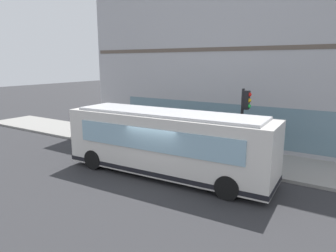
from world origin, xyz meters
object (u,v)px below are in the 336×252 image
Objects in this scene: fire_hydrant at (169,145)px; pedestrian_by_light_pole at (99,124)px; pedestrian_walking_along_curb at (113,121)px; city_bus_nearside at (167,143)px; pedestrian_near_hydrant at (147,124)px; traffic_light_near_corner at (245,113)px; pedestrian_near_building_entrance at (209,140)px.

pedestrian_by_light_pole is (0.41, 6.13, 0.53)m from fire_hydrant.
pedestrian_walking_along_curb reaches higher than pedestrian_by_light_pole.
city_bus_nearside is 3.71m from fire_hydrant.
traffic_light_near_corner is at bearing -104.85° from pedestrian_near_hydrant.
traffic_light_near_corner is 7.86m from pedestrian_near_hydrant.
traffic_light_near_corner is 2.20× the size of pedestrian_walking_along_curb.
pedestrian_near_building_entrance is (-1.34, -5.29, -0.10)m from pedestrian_near_hydrant.
pedestrian_near_hydrant is at bearing 75.81° from pedestrian_near_building_entrance.
pedestrian_near_building_entrance is at bearing -90.67° from pedestrian_by_light_pole.
pedestrian_walking_along_curb reaches higher than fire_hydrant.
city_bus_nearside reaches higher than fire_hydrant.
pedestrian_near_hydrant is 5.46m from pedestrian_near_building_entrance.
pedestrian_near_building_entrance is 8.56m from pedestrian_by_light_pole.
pedestrian_near_hydrant reaches higher than fire_hydrant.
pedestrian_walking_along_curb is 1.08× the size of pedestrian_near_building_entrance.
city_bus_nearside is 5.74× the size of pedestrian_walking_along_curb.
pedestrian_near_hydrant is (1.64, 2.86, 0.68)m from fire_hydrant.
pedestrian_by_light_pole is at bearing 110.73° from pedestrian_near_hydrant.
city_bus_nearside is 8.68m from pedestrian_by_light_pole.
traffic_light_near_corner is 10.88m from pedestrian_by_light_pole.
city_bus_nearside is 5.64× the size of pedestrian_near_hydrant.
pedestrian_near_hydrant is 1.02× the size of pedestrian_walking_along_curb.
pedestrian_by_light_pole is (-0.70, 0.66, -0.13)m from pedestrian_walking_along_curb.
pedestrian_by_light_pole is at bearing 86.20° from fire_hydrant.
pedestrian_walking_along_curb is (-0.54, 2.61, -0.02)m from pedestrian_near_hydrant.
pedestrian_near_hydrant reaches higher than pedestrian_by_light_pole.
pedestrian_by_light_pole reaches higher than fire_hydrant.
pedestrian_walking_along_curb reaches higher than pedestrian_near_building_entrance.
city_bus_nearside is at bearing -119.79° from pedestrian_walking_along_curb.
pedestrian_by_light_pole is at bearing 89.33° from pedestrian_near_building_entrance.
fire_hydrant is at bearing -119.89° from pedestrian_near_hydrant.
fire_hydrant is 0.47× the size of pedestrian_by_light_pole.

